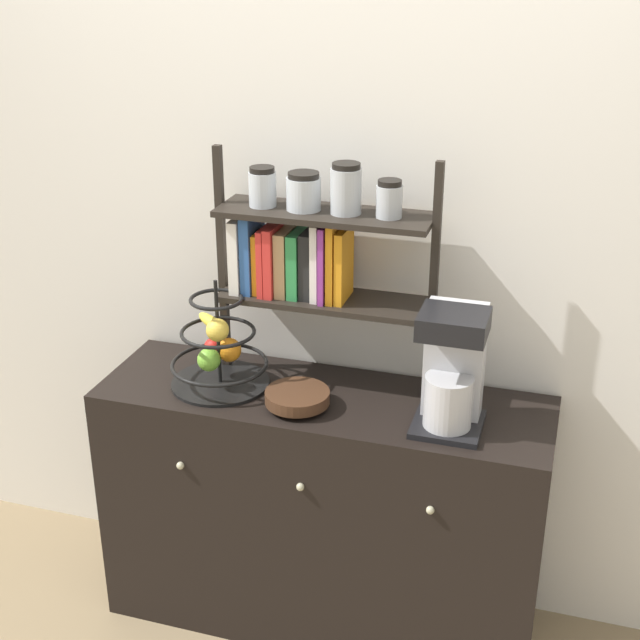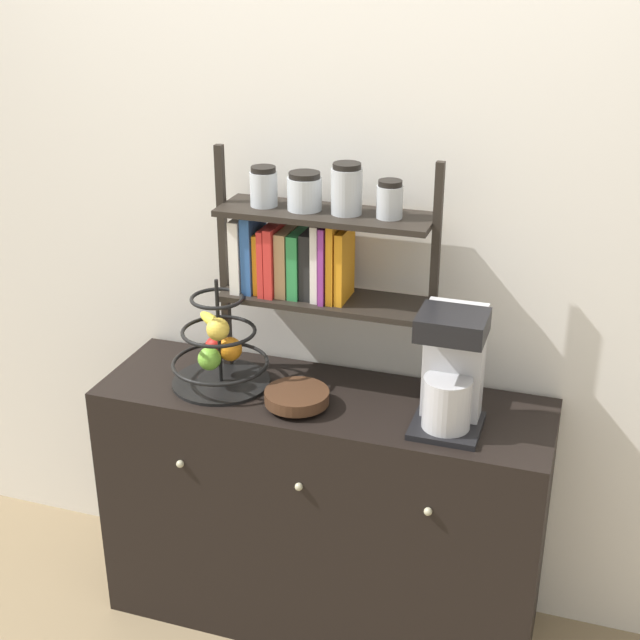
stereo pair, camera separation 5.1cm
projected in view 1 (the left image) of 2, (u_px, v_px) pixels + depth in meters
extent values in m
cube|color=silver|center=(347.00, 229.00, 2.77)|extent=(7.00, 0.05, 2.60)
cube|color=black|center=(322.00, 511.00, 2.90)|extent=(1.40, 0.43, 0.84)
sphere|color=#B2AD8C|center=(180.00, 466.00, 2.71)|extent=(0.02, 0.02, 0.02)
sphere|color=#B2AD8C|center=(300.00, 487.00, 2.61)|extent=(0.02, 0.02, 0.02)
sphere|color=#B2AD8C|center=(430.00, 510.00, 2.50)|extent=(0.02, 0.02, 0.02)
cube|color=black|center=(448.00, 424.00, 2.56)|extent=(0.20, 0.20, 0.02)
cube|color=#B7B7BC|center=(455.00, 360.00, 2.53)|extent=(0.17, 0.08, 0.34)
cylinder|color=#B7B7BC|center=(448.00, 401.00, 2.51)|extent=(0.14, 0.14, 0.15)
cube|color=black|center=(454.00, 324.00, 2.42)|extent=(0.19, 0.16, 0.07)
cylinder|color=black|center=(220.00, 383.00, 2.80)|extent=(0.31, 0.31, 0.01)
cylinder|color=black|center=(218.00, 332.00, 2.73)|extent=(0.01, 0.01, 0.34)
torus|color=black|center=(220.00, 364.00, 2.77)|extent=(0.31, 0.31, 0.01)
torus|color=black|center=(218.00, 332.00, 2.73)|extent=(0.23, 0.23, 0.01)
torus|color=black|center=(216.00, 299.00, 2.68)|extent=(0.17, 0.17, 0.01)
sphere|color=red|center=(215.00, 348.00, 2.79)|extent=(0.07, 0.07, 0.07)
sphere|color=#6BAD33|center=(209.00, 360.00, 2.72)|extent=(0.07, 0.07, 0.07)
sphere|color=orange|center=(229.00, 350.00, 2.78)|extent=(0.08, 0.08, 0.08)
ellipsoid|color=yellow|center=(211.00, 322.00, 2.74)|extent=(0.14, 0.12, 0.04)
sphere|color=gold|center=(218.00, 330.00, 2.66)|extent=(0.07, 0.07, 0.07)
cylinder|color=#422819|center=(297.00, 405.00, 2.66)|extent=(0.11, 0.11, 0.02)
cylinder|color=#422819|center=(297.00, 397.00, 2.65)|extent=(0.19, 0.19, 0.04)
cube|color=black|center=(222.00, 261.00, 2.77)|extent=(0.02, 0.02, 0.73)
cube|color=black|center=(434.00, 285.00, 2.59)|extent=(0.02, 0.02, 0.73)
cube|color=black|center=(324.00, 299.00, 2.71)|extent=(0.64, 0.20, 0.02)
cube|color=black|center=(325.00, 214.00, 2.61)|extent=(0.64, 0.20, 0.02)
cube|color=white|center=(242.00, 252.00, 2.74)|extent=(0.03, 0.16, 0.23)
cube|color=#2D599E|center=(253.00, 252.00, 2.73)|extent=(0.03, 0.14, 0.24)
cube|color=orange|center=(261.00, 261.00, 2.73)|extent=(0.02, 0.13, 0.19)
cube|color=red|center=(268.00, 258.00, 2.72)|extent=(0.02, 0.16, 0.21)
cube|color=red|center=(276.00, 258.00, 2.71)|extent=(0.03, 0.16, 0.22)
cube|color=tan|center=(286.00, 261.00, 2.70)|extent=(0.03, 0.13, 0.20)
cube|color=#2D8C47|center=(298.00, 263.00, 2.69)|extent=(0.03, 0.13, 0.20)
cube|color=black|center=(310.00, 263.00, 2.68)|extent=(0.03, 0.12, 0.21)
cube|color=white|center=(320.00, 259.00, 2.67)|extent=(0.02, 0.14, 0.24)
cube|color=#8C338C|center=(328.00, 260.00, 2.66)|extent=(0.02, 0.16, 0.24)
cube|color=orange|center=(335.00, 260.00, 2.65)|extent=(0.02, 0.14, 0.24)
cube|color=orange|center=(344.00, 264.00, 2.65)|extent=(0.02, 0.14, 0.22)
cylinder|color=silver|center=(263.00, 189.00, 2.63)|extent=(0.08, 0.08, 0.10)
cylinder|color=black|center=(262.00, 170.00, 2.61)|extent=(0.07, 0.07, 0.02)
cylinder|color=silver|center=(304.00, 194.00, 2.60)|extent=(0.10, 0.10, 0.10)
cylinder|color=black|center=(303.00, 175.00, 2.58)|extent=(0.09, 0.09, 0.02)
cylinder|color=#ADB2B7|center=(346.00, 191.00, 2.56)|extent=(0.09, 0.09, 0.13)
cylinder|color=black|center=(346.00, 166.00, 2.53)|extent=(0.08, 0.08, 0.02)
cylinder|color=#ADB2B7|center=(389.00, 201.00, 2.53)|extent=(0.08, 0.08, 0.09)
cylinder|color=black|center=(390.00, 183.00, 2.51)|extent=(0.07, 0.07, 0.02)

